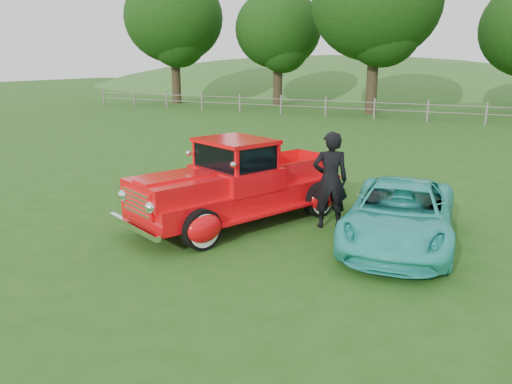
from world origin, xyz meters
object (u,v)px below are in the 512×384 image
at_px(red_pickup, 238,185).
at_px(teal_sedan, 400,214).
at_px(tree_far_west, 174,18).
at_px(tree_near_west, 377,2).
at_px(man, 330,180).
at_px(tree_mid_west, 278,29).

relative_size(red_pickup, teal_sedan, 1.29).
bearing_deg(red_pickup, tree_far_west, 150.85).
bearing_deg(tree_near_west, red_pickup, -82.00).
distance_m(red_pickup, teal_sedan, 3.31).
distance_m(tree_near_west, man, 24.26).
xyz_separation_m(tree_near_west, man, (5.12, -22.99, -5.81)).
relative_size(tree_near_west, teal_sedan, 2.56).
height_order(teal_sedan, man, man).
relative_size(tree_mid_west, teal_sedan, 2.08).
height_order(tree_mid_west, tree_near_west, tree_near_west).
distance_m(red_pickup, man, 1.91).
height_order(red_pickup, man, man).
bearing_deg(tree_far_west, tree_mid_west, 14.04).
relative_size(tree_mid_west, red_pickup, 1.60).
height_order(tree_near_west, man, tree_near_west).
bearing_deg(tree_near_west, tree_far_west, 176.42).
distance_m(tree_mid_west, tree_near_west, 8.63).
xyz_separation_m(tree_near_west, red_pickup, (3.30, -23.52, -6.00)).
distance_m(tree_mid_west, man, 29.47).
height_order(tree_mid_west, teal_sedan, tree_mid_west).
relative_size(tree_mid_west, tree_near_west, 0.81).
xyz_separation_m(tree_mid_west, man, (13.12, -25.99, -4.56)).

